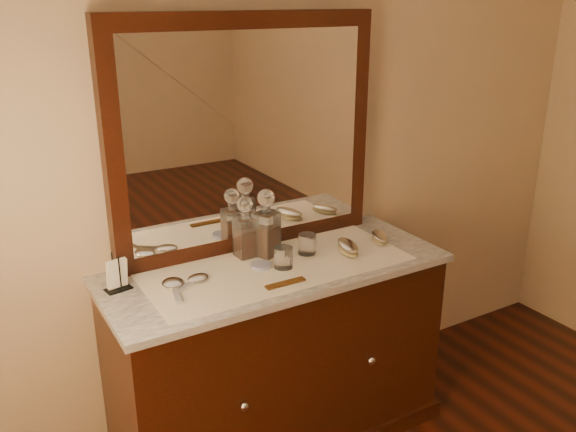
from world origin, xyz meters
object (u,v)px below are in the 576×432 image
at_px(brush_near, 348,247).
at_px(brush_far, 380,237).
at_px(decanter_left, 245,234).
at_px(hand_mirror_inner, 196,280).
at_px(pin_dish, 261,265).
at_px(hand_mirror_outer, 174,285).
at_px(dresser_cabinet, 277,356).
at_px(comb, 285,283).
at_px(napkin_rack, 117,276).
at_px(mirror_frame, 246,136).
at_px(decanter_right, 266,230).

height_order(brush_near, brush_far, brush_near).
bearing_deg(decanter_left, hand_mirror_inner, -156.38).
bearing_deg(hand_mirror_inner, brush_near, -5.50).
height_order(pin_dish, hand_mirror_outer, hand_mirror_outer).
xyz_separation_m(pin_dish, brush_far, (0.59, -0.03, 0.01)).
bearing_deg(brush_far, hand_mirror_inner, 177.41).
height_order(dresser_cabinet, comb, comb).
bearing_deg(dresser_cabinet, comb, -107.82).
height_order(hand_mirror_outer, hand_mirror_inner, hand_mirror_outer).
xyz_separation_m(comb, napkin_rack, (-0.57, 0.29, 0.05)).
bearing_deg(hand_mirror_inner, decanter_left, 23.62).
xyz_separation_m(napkin_rack, hand_mirror_outer, (0.19, -0.10, -0.04)).
bearing_deg(mirror_frame, brush_far, -26.63).
relative_size(mirror_frame, decanter_left, 4.47).
bearing_deg(napkin_rack, brush_far, -6.54).
bearing_deg(brush_near, hand_mirror_outer, 175.43).
bearing_deg(mirror_frame, decanter_right, -83.90).
distance_m(hand_mirror_outer, hand_mirror_inner, 0.09).
distance_m(decanter_right, brush_far, 0.54).
xyz_separation_m(napkin_rack, brush_near, (0.96, -0.16, -0.03)).
bearing_deg(hand_mirror_outer, mirror_frame, 27.54).
bearing_deg(comb, decanter_right, 76.07).
distance_m(decanter_right, brush_near, 0.36).
xyz_separation_m(dresser_cabinet, napkin_rack, (-0.63, 0.11, 0.50)).
distance_m(napkin_rack, brush_far, 1.16).
bearing_deg(decanter_right, pin_dish, -129.05).
relative_size(mirror_frame, decanter_right, 4.06).
distance_m(decanter_left, hand_mirror_outer, 0.40).
distance_m(comb, brush_near, 0.41).
height_order(comb, hand_mirror_inner, hand_mirror_inner).
relative_size(pin_dish, hand_mirror_outer, 0.38).
bearing_deg(hand_mirror_inner, pin_dish, -2.04).
relative_size(comb, brush_near, 0.91).
bearing_deg(decanter_right, brush_near, -25.71).
bearing_deg(hand_mirror_inner, dresser_cabinet, -3.20).
bearing_deg(dresser_cabinet, decanter_right, 82.13).
height_order(brush_near, hand_mirror_inner, brush_near).
xyz_separation_m(mirror_frame, brush_near, (0.33, -0.29, -0.47)).
xyz_separation_m(decanter_left, brush_far, (0.60, -0.16, -0.08)).
xyz_separation_m(decanter_left, hand_mirror_outer, (-0.37, -0.13, -0.09)).
distance_m(dresser_cabinet, pin_dish, 0.46).
bearing_deg(napkin_rack, decanter_right, -0.47).
bearing_deg(brush_far, napkin_rack, 173.46).
bearing_deg(mirror_frame, pin_dish, -105.26).
xyz_separation_m(decanter_right, hand_mirror_inner, (-0.36, -0.09, -0.11)).
height_order(napkin_rack, brush_far, napkin_rack).
xyz_separation_m(decanter_left, hand_mirror_inner, (-0.28, -0.12, -0.10)).
height_order(mirror_frame, comb, mirror_frame).
bearing_deg(hand_mirror_inner, decanter_right, 13.53).
bearing_deg(hand_mirror_outer, pin_dish, -0.96).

